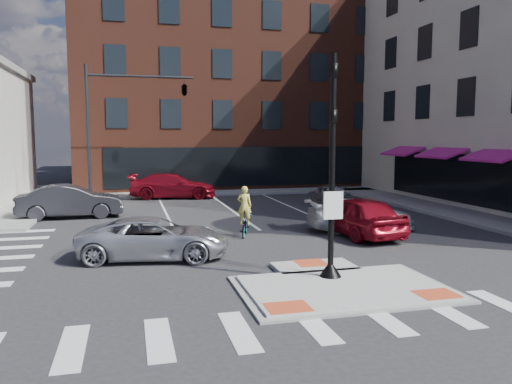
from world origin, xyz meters
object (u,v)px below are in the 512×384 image
object	(u,v)px
bg_car_dark	(71,201)
cyclist	(244,219)
bg_car_silver	(329,195)
white_pickup	(361,215)
red_sedan	(358,216)
silver_suv	(154,238)
bg_car_red	(173,186)

from	to	relation	value
bg_car_dark	cyclist	xyz separation A→B (m)	(7.18, -6.48, -0.13)
bg_car_dark	bg_car_silver	size ratio (longest dim) A/B	1.30
bg_car_silver	cyclist	bearing A→B (deg)	48.82
white_pickup	bg_car_dark	xyz separation A→B (m)	(-12.21, 6.48, 0.15)
red_sedan	bg_car_silver	xyz separation A→B (m)	(2.23, 8.34, -0.16)
white_pickup	silver_suv	bearing A→B (deg)	112.97
silver_suv	bg_car_dark	size ratio (longest dim) A/B	0.98
red_sedan	bg_car_dark	xyz separation A→B (m)	(-11.58, 7.48, 0.01)
red_sedan	bg_car_silver	size ratio (longest dim) A/B	1.25
white_pickup	bg_car_dark	size ratio (longest dim) A/B	0.92
bg_car_dark	cyclist	distance (m)	9.67
red_sedan	cyclist	size ratio (longest dim) A/B	2.35
silver_suv	red_sedan	distance (m)	8.26
silver_suv	bg_car_silver	size ratio (longest dim) A/B	1.28
cyclist	bg_car_red	bearing A→B (deg)	-64.33
bg_car_silver	cyclist	size ratio (longest dim) A/B	1.88
bg_car_dark	bg_car_silver	bearing A→B (deg)	-89.11
bg_car_red	silver_suv	bearing A→B (deg)	-177.97
red_sedan	bg_car_dark	world-z (taller)	bg_car_dark
red_sedan	bg_car_red	distance (m)	15.46
silver_suv	bg_car_red	world-z (taller)	bg_car_red
silver_suv	red_sedan	world-z (taller)	red_sedan
silver_suv	white_pickup	world-z (taller)	silver_suv
bg_car_red	cyclist	world-z (taller)	cyclist
silver_suv	bg_car_dark	bearing A→B (deg)	30.34
bg_car_red	cyclist	bearing A→B (deg)	-163.73
bg_car_dark	bg_car_silver	world-z (taller)	bg_car_dark
silver_suv	bg_car_dark	xyz separation A→B (m)	(-3.54, 9.33, 0.14)
bg_car_silver	cyclist	world-z (taller)	cyclist
white_pickup	bg_car_red	size ratio (longest dim) A/B	0.83
white_pickup	cyclist	distance (m)	5.03
bg_car_red	cyclist	size ratio (longest dim) A/B	2.72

